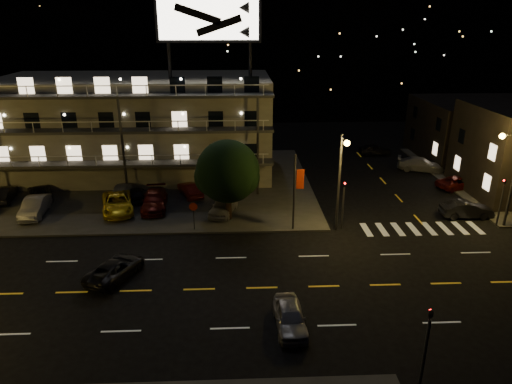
{
  "coord_description": "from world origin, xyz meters",
  "views": [
    {
      "loc": [
        0.54,
        -25.03,
        16.11
      ],
      "look_at": [
        1.97,
        8.0,
        3.53
      ],
      "focal_mm": 32.0,
      "sensor_mm": 36.0,
      "label": 1
    }
  ],
  "objects_px": {
    "lot_car_4": "(223,205)",
    "road_car_west": "(115,269)",
    "lot_car_7": "(123,190)",
    "lot_car_2": "(117,203)",
    "road_car_east": "(290,316)",
    "side_car_0": "(466,210)",
    "tree": "(227,173)"
  },
  "relations": [
    {
      "from": "lot_car_4",
      "to": "road_car_west",
      "type": "relative_size",
      "value": 0.97
    },
    {
      "from": "lot_car_4",
      "to": "road_car_west",
      "type": "xyz_separation_m",
      "value": [
        -6.92,
        -10.07,
        -0.27
      ]
    },
    {
      "from": "lot_car_4",
      "to": "lot_car_7",
      "type": "height_order",
      "value": "lot_car_4"
    },
    {
      "from": "lot_car_2",
      "to": "road_car_west",
      "type": "relative_size",
      "value": 1.18
    },
    {
      "from": "lot_car_4",
      "to": "road_car_east",
      "type": "relative_size",
      "value": 1.11
    },
    {
      "from": "side_car_0",
      "to": "lot_car_2",
      "type": "bearing_deg",
      "value": 86.96
    },
    {
      "from": "lot_car_7",
      "to": "road_car_east",
      "type": "xyz_separation_m",
      "value": [
        13.67,
        -20.04,
        -0.15
      ]
    },
    {
      "from": "lot_car_7",
      "to": "lot_car_4",
      "type": "bearing_deg",
      "value": 155.03
    },
    {
      "from": "road_car_east",
      "to": "lot_car_4",
      "type": "bearing_deg",
      "value": 102.26
    },
    {
      "from": "side_car_0",
      "to": "road_car_west",
      "type": "bearing_deg",
      "value": 108.46
    },
    {
      "from": "lot_car_2",
      "to": "lot_car_7",
      "type": "bearing_deg",
      "value": 78.93
    },
    {
      "from": "lot_car_4",
      "to": "lot_car_7",
      "type": "relative_size",
      "value": 0.94
    },
    {
      "from": "lot_car_7",
      "to": "side_car_0",
      "type": "relative_size",
      "value": 1.08
    },
    {
      "from": "tree",
      "to": "road_car_west",
      "type": "bearing_deg",
      "value": -129.47
    },
    {
      "from": "lot_car_2",
      "to": "road_car_west",
      "type": "bearing_deg",
      "value": -93.07
    },
    {
      "from": "lot_car_4",
      "to": "side_car_0",
      "type": "distance_m",
      "value": 21.02
    },
    {
      "from": "road_car_west",
      "to": "road_car_east",
      "type": "bearing_deg",
      "value": 176.22
    },
    {
      "from": "lot_car_2",
      "to": "road_car_west",
      "type": "xyz_separation_m",
      "value": [
        2.43,
        -10.91,
        -0.27
      ]
    },
    {
      "from": "tree",
      "to": "lot_car_7",
      "type": "height_order",
      "value": "tree"
    },
    {
      "from": "lot_car_2",
      "to": "lot_car_4",
      "type": "bearing_deg",
      "value": -20.82
    },
    {
      "from": "tree",
      "to": "side_car_0",
      "type": "distance_m",
      "value": 20.85
    },
    {
      "from": "tree",
      "to": "road_car_west",
      "type": "xyz_separation_m",
      "value": [
        -7.34,
        -8.91,
        -3.59
      ]
    },
    {
      "from": "lot_car_4",
      "to": "road_car_east",
      "type": "bearing_deg",
      "value": -60.96
    },
    {
      "from": "lot_car_7",
      "to": "road_car_west",
      "type": "xyz_separation_m",
      "value": [
        2.71,
        -14.35,
        -0.19
      ]
    },
    {
      "from": "tree",
      "to": "road_car_west",
      "type": "distance_m",
      "value": 12.09
    },
    {
      "from": "lot_car_4",
      "to": "road_car_east",
      "type": "xyz_separation_m",
      "value": [
        4.04,
        -15.76,
        -0.23
      ]
    },
    {
      "from": "tree",
      "to": "lot_car_7",
      "type": "relative_size",
      "value": 1.46
    },
    {
      "from": "lot_car_2",
      "to": "side_car_0",
      "type": "relative_size",
      "value": 1.25
    },
    {
      "from": "tree",
      "to": "lot_car_4",
      "type": "distance_m",
      "value": 3.54
    },
    {
      "from": "road_car_west",
      "to": "lot_car_7",
      "type": "bearing_deg",
      "value": -55.64
    },
    {
      "from": "side_car_0",
      "to": "road_car_west",
      "type": "distance_m",
      "value": 29.2
    },
    {
      "from": "road_car_east",
      "to": "road_car_west",
      "type": "xyz_separation_m",
      "value": [
        -10.96,
        5.69,
        -0.04
      ]
    }
  ]
}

